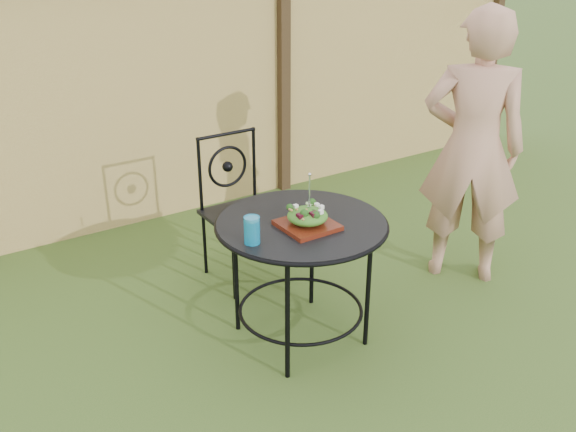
{
  "coord_description": "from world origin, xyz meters",
  "views": [
    {
      "loc": [
        -1.62,
        -2.33,
        2.14
      ],
      "look_at": [
        0.08,
        0.23,
        0.75
      ],
      "focal_mm": 40.0,
      "sensor_mm": 36.0,
      "label": 1
    }
  ],
  "objects_px": {
    "patio_table": "(301,245)",
    "diner": "(472,149)",
    "patio_chair": "(240,205)",
    "salad_plate": "(307,225)"
  },
  "relations": [
    {
      "from": "patio_chair",
      "to": "salad_plate",
      "type": "relative_size",
      "value": 3.52
    },
    {
      "from": "patio_table",
      "to": "patio_chair",
      "type": "height_order",
      "value": "patio_chair"
    },
    {
      "from": "patio_table",
      "to": "patio_chair",
      "type": "distance_m",
      "value": 0.83
    },
    {
      "from": "salad_plate",
      "to": "patio_chair",
      "type": "bearing_deg",
      "value": 83.51
    },
    {
      "from": "patio_chair",
      "to": "diner",
      "type": "distance_m",
      "value": 1.51
    },
    {
      "from": "patio_table",
      "to": "diner",
      "type": "bearing_deg",
      "value": 1.25
    },
    {
      "from": "patio_chair",
      "to": "salad_plate",
      "type": "xyz_separation_m",
      "value": [
        -0.1,
        -0.89,
        0.23
      ]
    },
    {
      "from": "diner",
      "to": "salad_plate",
      "type": "height_order",
      "value": "diner"
    },
    {
      "from": "salad_plate",
      "to": "patio_table",
      "type": "bearing_deg",
      "value": 78.58
    },
    {
      "from": "patio_table",
      "to": "salad_plate",
      "type": "bearing_deg",
      "value": -101.42
    }
  ]
}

